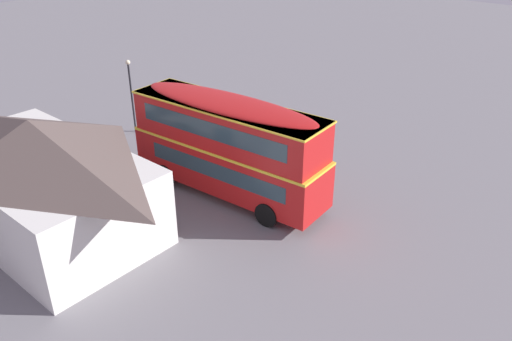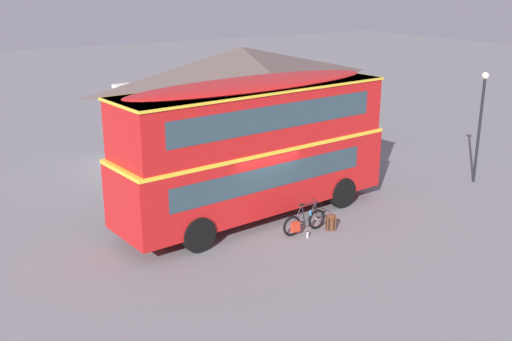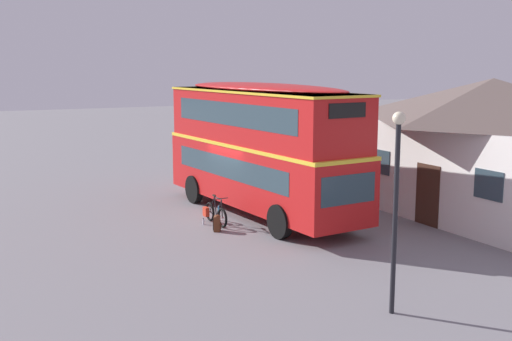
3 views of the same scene
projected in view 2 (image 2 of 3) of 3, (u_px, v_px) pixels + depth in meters
ground_plane at (257, 224)px, 20.20m from camera, size 120.00×120.00×0.00m
double_decker_bus at (255, 143)px, 20.04m from camera, size 10.04×3.39×4.79m
touring_bicycle at (303, 222)px, 19.37m from camera, size 1.70×0.49×1.02m
backpack_on_ground at (331, 222)px, 19.62m from camera, size 0.36×0.33×0.55m
water_bottle_clear_plastic at (307, 235)px, 19.09m from camera, size 0.07×0.07×0.22m
pub_building at (242, 100)px, 27.84m from camera, size 10.81×6.18×4.96m
street_lamp at (481, 115)px, 23.64m from camera, size 0.28×0.28×4.45m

